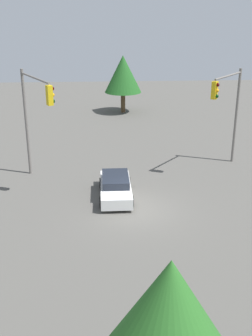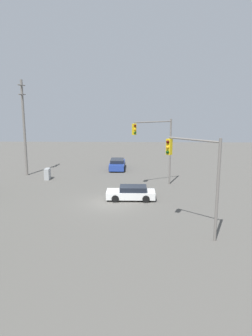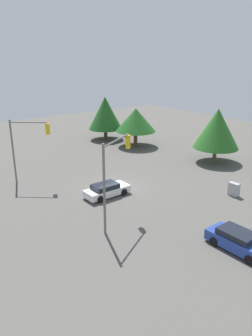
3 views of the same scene
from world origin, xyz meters
TOP-DOWN VIEW (x-y plane):
  - ground_plane at (0.00, 0.00)m, footprint 80.00×80.00m
  - sedan_white at (-1.07, 1.86)m, footprint 1.84×4.23m
  - traffic_signal_main at (-5.69, 4.30)m, footprint 2.35×3.98m
  - traffic_signal_cross at (6.37, 6.05)m, footprint 2.68×3.06m
  - tree_behind at (0.42, 21.90)m, footprint 3.66×3.66m

SIDE VIEW (x-z plane):
  - ground_plane at x=0.00m, z-range 0.00..0.00m
  - sedan_white at x=-1.07m, z-range -0.01..1.21m
  - tree_behind at x=0.42m, z-range 1.00..6.66m
  - traffic_signal_cross at x=6.37m, z-range 1.18..7.63m
  - traffic_signal_main at x=-5.69m, z-range 1.26..8.00m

